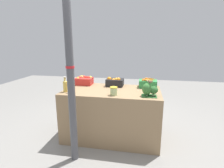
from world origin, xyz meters
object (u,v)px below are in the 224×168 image
Objects in this scene: pickle_jar at (114,91)px; juice_bottle_amber at (72,85)px; apple_crate at (84,80)px; broccoli_pile at (149,90)px; support_pole at (71,76)px; carrot_crate at (148,83)px; juice_bottle_golden at (65,86)px; sparrow_bird at (150,82)px; orange_crate at (115,82)px.

juice_bottle_amber is at bearing 177.45° from pickle_jar.
broccoli_pile is at bearing -23.96° from apple_crate.
support_pole is 1.05m from apple_crate.
broccoli_pile reaches higher than carrot_crate.
pickle_jar is (0.67, -0.03, -0.05)m from juice_bottle_amber.
juice_bottle_golden is 0.12m from juice_bottle_amber.
apple_crate is (-0.19, 0.99, -0.27)m from support_pole.
orange_crate is at bearing -175.45° from sparrow_bird.
sparrow_bird is (0.01, -0.01, 0.12)m from broccoli_pile.
juice_bottle_golden is at bearing -101.49° from apple_crate.
orange_crate is 1.15× the size of juice_bottle_amber.
broccoli_pile reaches higher than apple_crate.
orange_crate is at bearing -179.55° from carrot_crate.
juice_bottle_amber is at bearing -155.47° from carrot_crate.
juice_bottle_amber is (0.00, -0.55, 0.03)m from apple_crate.
apple_crate is at bearing 139.38° from pickle_jar.
broccoli_pile is 0.12m from sparrow_bird.
support_pole reaches higher than orange_crate.
apple_crate is 1.31m from sparrow_bird.
broccoli_pile is 1.17m from juice_bottle_amber.
support_pole reaches higher than broccoli_pile.
carrot_crate is 2.43× the size of pickle_jar.
carrot_crate is 0.54m from sparrow_bird.
support_pole is at bearing -112.66° from orange_crate.
carrot_crate is 2.87× the size of sparrow_bird.
juice_bottle_golden is at bearing 123.77° from support_pole.
orange_crate is at bearing 67.34° from support_pole.
support_pole reaches higher than juice_bottle_amber.
juice_bottle_golden is at bearing 180.00° from juice_bottle_amber.
juice_bottle_amber is 2.50× the size of sparrow_bird.
support_pole reaches higher than juice_bottle_golden.
juice_bottle_golden is at bearing -133.87° from sparrow_bird.
juice_bottle_golden is at bearing -179.02° from broccoli_pile.
carrot_crate is (0.58, 0.00, -0.01)m from orange_crate.
orange_crate reaches higher than pickle_jar.
sparrow_bird is at bearing -88.17° from carrot_crate.
apple_crate is 1.18m from carrot_crate.
sparrow_bird is at bearing 4.82° from pickle_jar.
juice_bottle_amber is (-1.17, -0.02, 0.02)m from broccoli_pile.
carrot_crate is at bearing 0.45° from orange_crate.
apple_crate is 2.43× the size of pickle_jar.
sparrow_bird is at bearing 0.69° from juice_bottle_amber.
orange_crate is 0.58m from carrot_crate.
carrot_crate is (1.18, -0.01, -0.01)m from apple_crate.
support_pole is 1.42m from carrot_crate.
support_pole is 7.84× the size of orange_crate.
broccoli_pile is at bearing 1.08° from juice_bottle_amber.
carrot_crate is 1.29m from juice_bottle_amber.
juice_bottle_amber is at bearing -178.92° from broccoli_pile.
carrot_crate is at bearing 137.32° from sparrow_bird.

